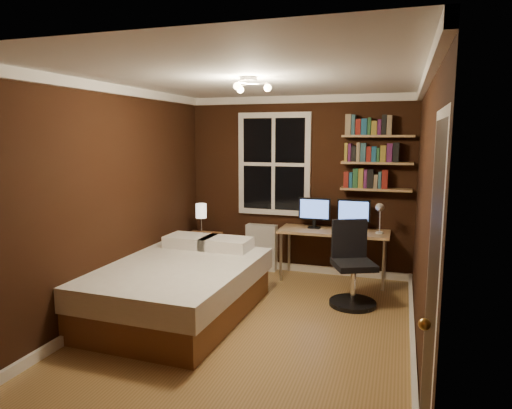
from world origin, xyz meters
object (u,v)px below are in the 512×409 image
(bed, at_px, (179,288))
(bedside_lamp, at_px, (201,219))
(radiator, at_px, (262,247))
(desk, at_px, (334,235))
(monitor_right, at_px, (353,215))
(office_chair, at_px, (352,273))
(desk_lamp, at_px, (380,218))
(nightstand, at_px, (202,254))
(monitor_left, at_px, (314,213))

(bed, xyz_separation_m, bedside_lamp, (-0.37, 1.43, 0.49))
(radiator, distance_m, desk, 1.13)
(bed, relative_size, monitor_right, 4.89)
(radiator, relative_size, office_chair, 0.68)
(bedside_lamp, bearing_deg, desk_lamp, 4.71)
(desk, bearing_deg, bedside_lamp, -170.72)
(monitor_right, bearing_deg, desk, -163.51)
(bedside_lamp, bearing_deg, bed, -75.34)
(bed, xyz_separation_m, radiator, (0.37, 1.90, 0.03))
(radiator, bearing_deg, office_chair, -35.23)
(desk, xyz_separation_m, office_chair, (0.34, -0.82, -0.26))
(nightstand, height_order, monitor_right, monitor_right)
(bedside_lamp, bearing_deg, radiator, 32.50)
(nightstand, height_order, radiator, radiator)
(radiator, height_order, desk_lamp, desk_lamp)
(bed, xyz_separation_m, office_chair, (1.78, 0.90, 0.07))
(desk_lamp, bearing_deg, bed, -141.37)
(bed, relative_size, desk, 1.47)
(bedside_lamp, bearing_deg, desk, 9.28)
(desk, bearing_deg, desk_lamp, -9.34)
(office_chair, bearing_deg, monitor_right, 71.85)
(monitor_left, bearing_deg, radiator, 172.60)
(desk, bearing_deg, monitor_right, 16.49)
(desk, bearing_deg, monitor_left, 165.43)
(monitor_left, bearing_deg, bed, -122.80)
(nightstand, bearing_deg, monitor_right, 8.81)
(desk, relative_size, desk_lamp, 3.32)
(nightstand, bearing_deg, bed, -76.70)
(desk, distance_m, monitor_left, 0.40)
(bed, relative_size, bedside_lamp, 4.93)
(bedside_lamp, relative_size, radiator, 0.65)
(radiator, distance_m, office_chair, 1.73)
(nightstand, xyz_separation_m, desk, (1.81, 0.30, 0.34))
(bedside_lamp, distance_m, desk, 1.84)
(bedside_lamp, distance_m, desk_lamp, 2.42)
(bedside_lamp, xyz_separation_m, monitor_left, (1.53, 0.37, 0.11))
(monitor_left, bearing_deg, monitor_right, 0.00)
(bedside_lamp, xyz_separation_m, desk_lamp, (2.41, 0.20, 0.12))
(bedside_lamp, bearing_deg, monitor_right, 10.17)
(bedside_lamp, relative_size, office_chair, 0.44)
(desk_lamp, bearing_deg, nightstand, -175.29)
(radiator, bearing_deg, monitor_left, -7.40)
(radiator, bearing_deg, monitor_right, -4.45)
(monitor_right, bearing_deg, nightstand, -169.83)
(nightstand, distance_m, radiator, 0.88)
(monitor_right, bearing_deg, office_chair, -83.96)
(radiator, bearing_deg, desk, -9.32)
(monitor_left, relative_size, monitor_right, 1.00)
(bed, xyz_separation_m, monitor_left, (1.16, 1.80, 0.60))
(desk_lamp, relative_size, office_chair, 0.45)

